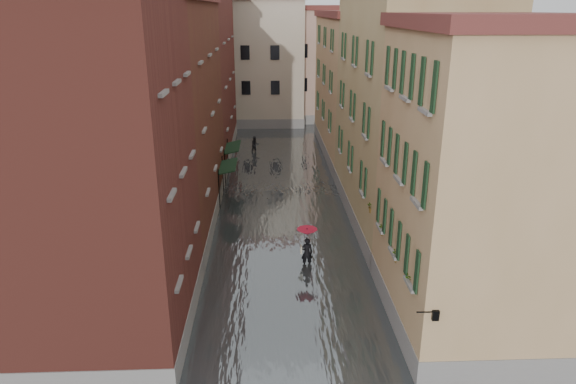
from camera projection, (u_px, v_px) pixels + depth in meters
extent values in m
plane|color=#59595C|center=(290.00, 299.00, 22.73)|extent=(120.00, 120.00, 0.00)
cube|color=#4F5558|center=(281.00, 196.00, 34.92)|extent=(10.00, 60.00, 0.20)
cube|color=brown|center=(97.00, 175.00, 18.38)|extent=(6.00, 8.00, 13.00)
cube|color=#572E1B|center=(158.00, 120.00, 28.82)|extent=(6.00, 14.00, 12.50)
cube|color=brown|center=(193.00, 74.00, 42.68)|extent=(6.00, 16.00, 14.00)
cube|color=tan|center=(479.00, 190.00, 19.18)|extent=(6.00, 8.00, 11.50)
cube|color=tan|center=(405.00, 113.00, 29.28)|extent=(6.00, 14.00, 13.00)
cube|color=tan|center=(359.00, 88.00, 43.64)|extent=(6.00, 16.00, 11.50)
cube|color=beige|center=(247.00, 63.00, 56.17)|extent=(12.00, 9.00, 13.00)
cube|color=tan|center=(327.00, 66.00, 58.57)|extent=(10.00, 9.00, 12.00)
cube|color=black|center=(228.00, 166.00, 33.18)|extent=(1.09, 3.01, 0.31)
cylinder|color=black|center=(219.00, 190.00, 32.13)|extent=(0.06, 0.06, 2.80)
cylinder|color=black|center=(223.00, 176.00, 34.96)|extent=(0.06, 0.06, 2.80)
cube|color=black|center=(233.00, 147.00, 37.71)|extent=(1.09, 3.26, 0.31)
cylinder|color=black|center=(225.00, 169.00, 36.54)|extent=(0.06, 0.06, 2.80)
cylinder|color=black|center=(228.00, 156.00, 39.61)|extent=(0.06, 0.06, 2.80)
cylinder|color=black|center=(426.00, 312.00, 16.19)|extent=(0.60, 0.05, 0.05)
cube|color=black|center=(435.00, 315.00, 16.24)|extent=(0.22, 0.22, 0.35)
cube|color=beige|center=(435.00, 315.00, 16.24)|extent=(0.14, 0.14, 0.24)
cube|color=#A04C34|center=(413.00, 281.00, 17.92)|extent=(0.22, 0.85, 0.18)
imported|color=#265926|center=(413.00, 271.00, 17.77)|extent=(0.59, 0.51, 0.66)
cube|color=#A04C34|center=(399.00, 256.00, 19.73)|extent=(0.22, 0.85, 0.18)
imported|color=#265926|center=(400.00, 246.00, 19.59)|extent=(0.59, 0.51, 0.66)
cube|color=#A04C34|center=(385.00, 230.00, 22.06)|extent=(0.22, 0.85, 0.18)
imported|color=#265926|center=(386.00, 221.00, 21.92)|extent=(0.59, 0.51, 0.66)
cube|color=#A04C34|center=(373.00, 208.00, 24.51)|extent=(0.22, 0.85, 0.18)
imported|color=#265926|center=(373.00, 200.00, 24.37)|extent=(0.59, 0.51, 0.66)
imported|color=black|center=(307.00, 253.00, 25.29)|extent=(0.61, 0.43, 1.57)
cube|color=#BDB99D|center=(301.00, 249.00, 25.27)|extent=(0.08, 0.30, 0.38)
cylinder|color=black|center=(307.00, 242.00, 25.10)|extent=(0.02, 0.02, 1.00)
cone|color=#B90C26|center=(307.00, 232.00, 24.91)|extent=(1.02, 1.02, 0.28)
imported|color=black|center=(255.00, 145.00, 45.28)|extent=(0.94, 0.86, 1.57)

